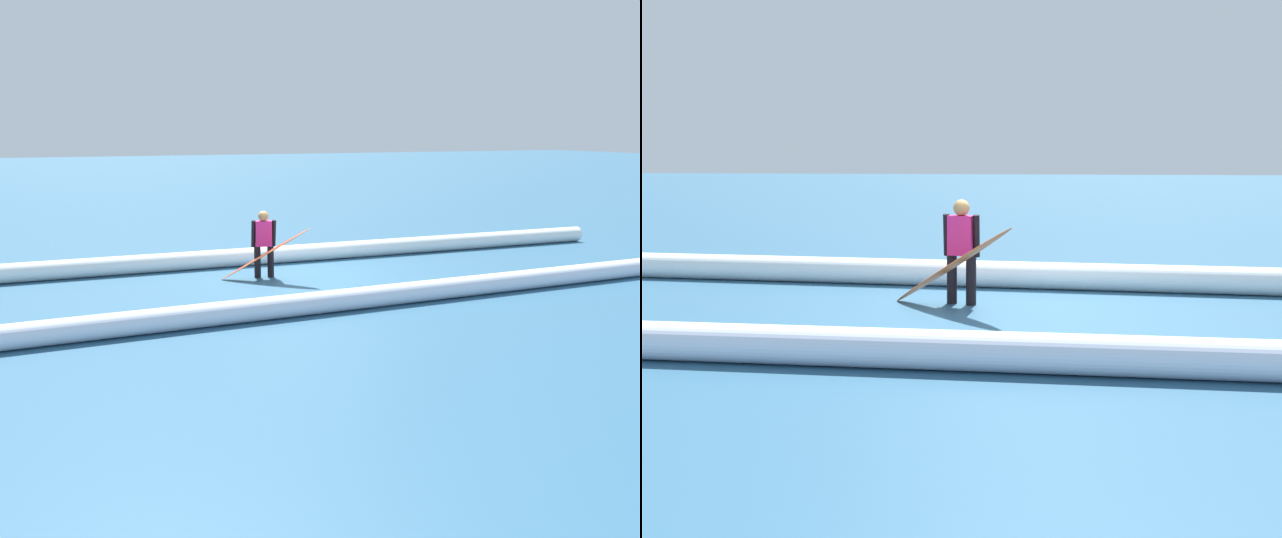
% 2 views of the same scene
% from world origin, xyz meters
% --- Properties ---
extents(ground_plane, '(141.54, 141.54, 0.00)m').
position_xyz_m(ground_plane, '(0.00, 0.00, 0.00)').
color(ground_plane, '#2C5977').
extents(surfer, '(0.51, 0.27, 1.43)m').
position_xyz_m(surfer, '(0.74, -0.23, 0.80)').
color(surfer, black).
rests_on(surfer, ground_plane).
extents(surfboard, '(1.82, 1.21, 1.17)m').
position_xyz_m(surfboard, '(0.83, 0.14, 0.57)').
color(surfboard, '#E55926').
rests_on(surfboard, ground_plane).
extents(wave_crest_foreground, '(15.46, 0.88, 0.41)m').
position_xyz_m(wave_crest_foreground, '(-1.19, -1.53, 0.20)').
color(wave_crest_foreground, white).
rests_on(wave_crest_foreground, ground_plane).
extents(wave_crest_midground, '(21.56, 0.62, 0.38)m').
position_xyz_m(wave_crest_midground, '(-0.16, 2.87, 0.19)').
color(wave_crest_midground, white).
rests_on(wave_crest_midground, ground_plane).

